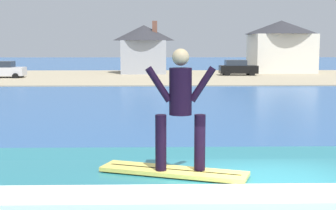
% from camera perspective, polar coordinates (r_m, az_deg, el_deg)
% --- Properties ---
extents(surfboard, '(2.19, 1.20, 0.06)m').
position_cam_1_polar(surfboard, '(7.08, 0.64, -7.82)').
color(surfboard, '#EAD159').
rests_on(surfboard, wave_crest).
extents(surfer, '(1.00, 0.32, 1.74)m').
position_cam_1_polar(surfer, '(6.84, 1.48, 0.20)').
color(surfer, black).
rests_on(surfer, surfboard).
extents(shoreline_bank, '(120.00, 24.35, 0.10)m').
position_cam_1_polar(shoreline_bank, '(54.27, 0.16, 3.38)').
color(shoreline_bank, tan).
rests_on(shoreline_bank, ground_plane).
extents(car_near_shore, '(3.96, 2.32, 1.86)m').
position_cam_1_polar(car_near_shore, '(54.56, -18.64, 3.96)').
color(car_near_shore, silver).
rests_on(car_near_shore, ground_plane).
extents(car_far_shore, '(4.32, 2.26, 1.86)m').
position_cam_1_polar(car_far_shore, '(56.41, 8.21, 4.36)').
color(car_far_shore, black).
rests_on(car_far_shore, ground_plane).
extents(house_gabled_white, '(9.29, 9.29, 6.64)m').
position_cam_1_polar(house_gabled_white, '(63.82, 13.17, 6.98)').
color(house_gabled_white, silver).
rests_on(house_gabled_white, ground_plane).
extents(house_small_cottage, '(7.61, 7.61, 6.45)m').
position_cam_1_polar(house_small_cottage, '(60.15, -2.85, 6.92)').
color(house_small_cottage, '#9EA3AD').
rests_on(house_small_cottage, ground_plane).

